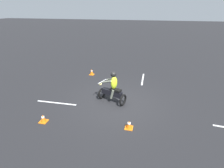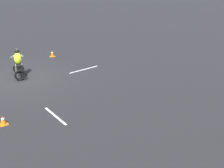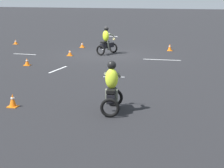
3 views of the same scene
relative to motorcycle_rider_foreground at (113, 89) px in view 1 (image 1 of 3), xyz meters
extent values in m
plane|color=black|center=(0.03, 0.23, -0.73)|extent=(120.00, 120.00, 0.00)
torus|color=black|center=(-0.25, -0.64, -0.43)|extent=(0.60, 0.31, 0.60)
torus|color=black|center=(0.22, 0.57, -0.43)|extent=(0.60, 0.31, 0.60)
cube|color=black|center=(-0.01, -0.03, -0.21)|extent=(0.62, 1.11, 0.28)
cube|color=black|center=(0.07, 0.17, 0.01)|extent=(0.44, 0.62, 0.10)
cylinder|color=silver|center=(-0.23, -0.59, 0.27)|extent=(0.67, 0.28, 0.04)
sphere|color=#F2E08C|center=(-0.27, -0.71, 0.09)|extent=(0.21, 0.21, 0.16)
ellipsoid|color=#CCEA26|center=(0.03, 0.08, 0.37)|extent=(0.47, 0.40, 0.64)
cylinder|color=slate|center=(-0.26, -0.13, 0.42)|extent=(0.28, 0.54, 0.27)
cylinder|color=slate|center=(0.11, -0.27, 0.42)|extent=(0.28, 0.54, 0.27)
cylinder|color=slate|center=(-0.11, 0.11, -0.21)|extent=(0.20, 0.27, 0.51)
cylinder|color=slate|center=(0.15, 0.01, -0.21)|extent=(0.20, 0.27, 0.51)
sphere|color=black|center=(0.02, 0.04, 0.79)|extent=(0.36, 0.36, 0.28)
cube|color=orange|center=(2.33, -2.48, -0.71)|extent=(0.32, 0.32, 0.03)
cone|color=orange|center=(2.33, -2.48, -0.54)|extent=(0.24, 0.24, 0.32)
cylinder|color=white|center=(2.33, -2.48, -0.49)|extent=(0.13, 0.13, 0.05)
cube|color=orange|center=(-3.49, -2.34, -0.71)|extent=(0.32, 0.32, 0.03)
cone|color=orange|center=(-3.49, -2.34, -0.50)|extent=(0.24, 0.24, 0.40)
cylinder|color=white|center=(-3.49, -2.34, -0.44)|extent=(0.13, 0.13, 0.05)
cube|color=orange|center=(1.92, 1.12, -0.71)|extent=(0.32, 0.32, 0.03)
cone|color=orange|center=(1.92, 1.12, -0.54)|extent=(0.24, 0.24, 0.32)
cylinder|color=white|center=(1.92, 1.12, -0.49)|extent=(0.13, 0.13, 0.05)
cube|color=silver|center=(-3.47, 1.30, -0.72)|extent=(2.07, 0.12, 0.01)
cube|color=silver|center=(0.76, -2.77, -0.72)|extent=(0.16, 2.13, 0.01)
camera|label=1|loc=(7.65, 1.76, 3.77)|focal=28.00mm
camera|label=2|loc=(6.85, 15.73, 5.20)|focal=50.00mm
camera|label=3|loc=(-6.51, 24.97, 3.12)|focal=70.00mm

